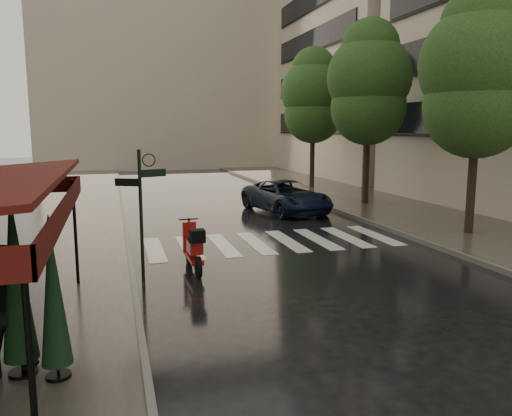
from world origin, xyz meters
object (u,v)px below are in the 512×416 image
parasol_front (16,277)px  scooter (194,249)px  parked_car (286,197)px  pedestrian_terrace (1,309)px  parasol_back (53,294)px

parasol_front → scooter: bearing=56.8°
scooter → parasol_front: (-3.22, -4.92, 0.97)m
scooter → parasol_front: 5.96m
parked_car → pedestrian_terrace: bearing=-135.6°
pedestrian_terrace → parasol_back: size_ratio=0.82×
parked_car → parasol_front: bearing=-134.4°
scooter → parked_car: (5.26, 7.89, 0.11)m
parasol_front → parasol_back: 0.59m
pedestrian_terrace → parasol_front: parasol_front is taller
parked_car → parasol_front: (-8.48, -12.81, 0.86)m
pedestrian_terrace → parasol_back: 0.91m
parasol_back → scooter: bearing=62.2°
parked_car → parasol_front: parasol_front is taller
scooter → parasol_back: 5.89m
parasol_back → parked_car: bearing=58.6°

